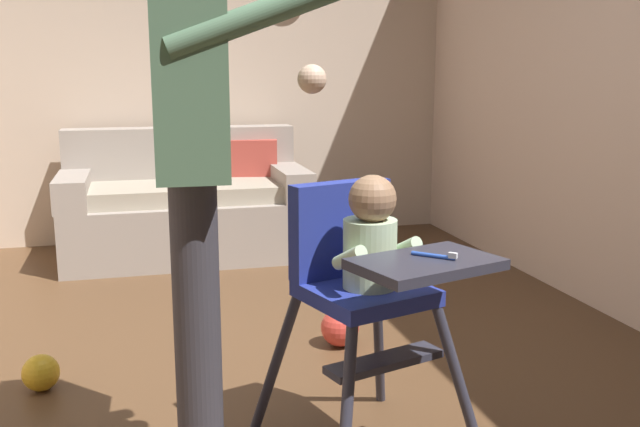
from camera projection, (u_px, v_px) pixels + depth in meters
ground at (240, 427)px, 2.66m from camera, size 5.65×7.47×0.10m
wall_far at (177, 56)px, 5.20m from camera, size 4.85×0.06×2.72m
couch at (186, 207)px, 4.91m from camera, size 1.63×0.86×0.86m
high_chair at (366, 265)px, 2.27m from camera, size 0.75×0.83×0.95m
adult_standing at (193, 168)px, 2.09m from camera, size 0.51×0.51×1.72m
toy_ball at (41, 373)px, 2.84m from camera, size 0.15×0.15×0.15m
toy_ball_second at (340, 327)px, 3.30m from camera, size 0.18×0.18×0.18m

